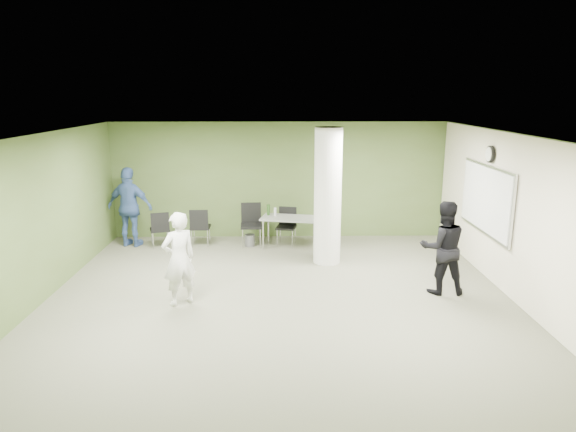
{
  "coord_description": "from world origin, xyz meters",
  "views": [
    {
      "loc": [
        0.01,
        -8.24,
        3.45
      ],
      "look_at": [
        0.17,
        1.0,
        1.23
      ],
      "focal_mm": 32.0,
      "sensor_mm": 36.0,
      "label": 1
    }
  ],
  "objects_px": {
    "folding_table": "(294,219)",
    "man_blue": "(130,207)",
    "chair_back_left": "(160,227)",
    "man_black": "(443,248)",
    "woman_white": "(179,259)"
  },
  "relations": [
    {
      "from": "folding_table",
      "to": "man_blue",
      "type": "height_order",
      "value": "man_blue"
    },
    {
      "from": "folding_table",
      "to": "man_blue",
      "type": "relative_size",
      "value": 0.88
    },
    {
      "from": "chair_back_left",
      "to": "man_black",
      "type": "xyz_separation_m",
      "value": [
        5.57,
        -2.82,
        0.34
      ]
    },
    {
      "from": "man_black",
      "to": "man_blue",
      "type": "xyz_separation_m",
      "value": [
        -6.26,
        2.97,
        0.09
      ]
    },
    {
      "from": "chair_back_left",
      "to": "man_black",
      "type": "distance_m",
      "value": 6.25
    },
    {
      "from": "woman_white",
      "to": "man_black",
      "type": "relative_size",
      "value": 0.96
    },
    {
      "from": "man_black",
      "to": "woman_white",
      "type": "bearing_deg",
      "value": 5.82
    },
    {
      "from": "chair_back_left",
      "to": "man_blue",
      "type": "xyz_separation_m",
      "value": [
        -0.69,
        0.16,
        0.43
      ]
    },
    {
      "from": "woman_white",
      "to": "folding_table",
      "type": "bearing_deg",
      "value": -157.19
    },
    {
      "from": "woman_white",
      "to": "man_blue",
      "type": "bearing_deg",
      "value": -98.13
    },
    {
      "from": "folding_table",
      "to": "woman_white",
      "type": "xyz_separation_m",
      "value": [
        -1.98,
        -3.19,
        0.13
      ]
    },
    {
      "from": "woman_white",
      "to": "man_blue",
      "type": "relative_size",
      "value": 0.86
    },
    {
      "from": "folding_table",
      "to": "man_black",
      "type": "relative_size",
      "value": 0.97
    },
    {
      "from": "woman_white",
      "to": "man_blue",
      "type": "distance_m",
      "value": 3.83
    },
    {
      "from": "folding_table",
      "to": "chair_back_left",
      "type": "relative_size",
      "value": 1.91
    }
  ]
}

